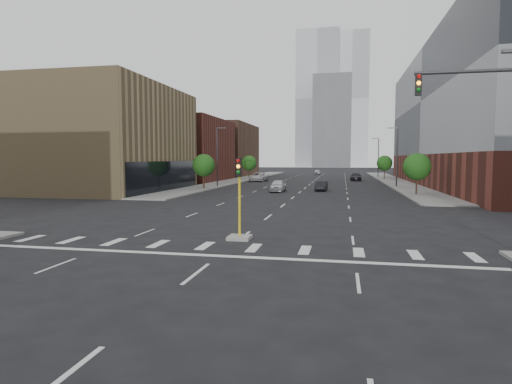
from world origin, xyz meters
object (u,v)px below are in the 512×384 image
(car_near_left, at_px, (278,186))
(car_far_left, at_px, (258,177))
(median_traffic_signal, at_px, (239,222))
(mast_arm_signal, at_px, (511,129))
(car_distant, at_px, (317,172))
(car_deep_right, at_px, (356,177))
(car_mid_right, at_px, (321,186))

(car_near_left, height_order, car_far_left, car_far_left)
(median_traffic_signal, xyz_separation_m, mast_arm_signal, (12.61, -1.47, 4.67))
(car_near_left, xyz_separation_m, car_distant, (1.52, 63.15, -0.12))
(car_far_left, xyz_separation_m, car_deep_right, (18.47, 5.64, -0.08))
(mast_arm_signal, relative_size, car_distant, 2.32)
(car_mid_right, height_order, car_distant, car_distant)
(car_distant, bearing_deg, car_mid_right, -84.67)
(car_near_left, height_order, car_deep_right, car_near_left)
(mast_arm_signal, height_order, car_near_left, mast_arm_signal)
(mast_arm_signal, xyz_separation_m, car_near_left, (-15.54, 34.91, -4.86))
(car_deep_right, bearing_deg, car_mid_right, -98.79)
(car_far_left, bearing_deg, car_distant, 78.37)
(car_mid_right, distance_m, car_far_left, 25.94)
(mast_arm_signal, bearing_deg, car_far_left, 111.05)
(car_deep_right, bearing_deg, car_far_left, -160.96)
(car_near_left, distance_m, car_deep_right, 32.61)
(car_mid_right, height_order, car_far_left, car_far_left)
(median_traffic_signal, relative_size, car_deep_right, 0.84)
(median_traffic_signal, height_order, mast_arm_signal, mast_arm_signal)
(car_mid_right, bearing_deg, mast_arm_signal, -71.82)
(median_traffic_signal, height_order, car_mid_right, median_traffic_signal)
(car_distant, bearing_deg, car_near_left, -89.86)
(car_far_left, distance_m, car_distant, 39.13)
(median_traffic_signal, bearing_deg, car_mid_right, 85.84)
(car_deep_right, bearing_deg, median_traffic_signal, -95.06)
(car_near_left, bearing_deg, median_traffic_signal, -84.91)
(car_near_left, bearing_deg, car_far_left, 106.84)
(car_far_left, height_order, car_deep_right, car_far_left)
(mast_arm_signal, distance_m, car_near_left, 38.52)
(median_traffic_signal, bearing_deg, car_far_left, 100.15)
(car_near_left, bearing_deg, car_mid_right, 26.02)
(median_traffic_signal, distance_m, car_mid_right, 36.24)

